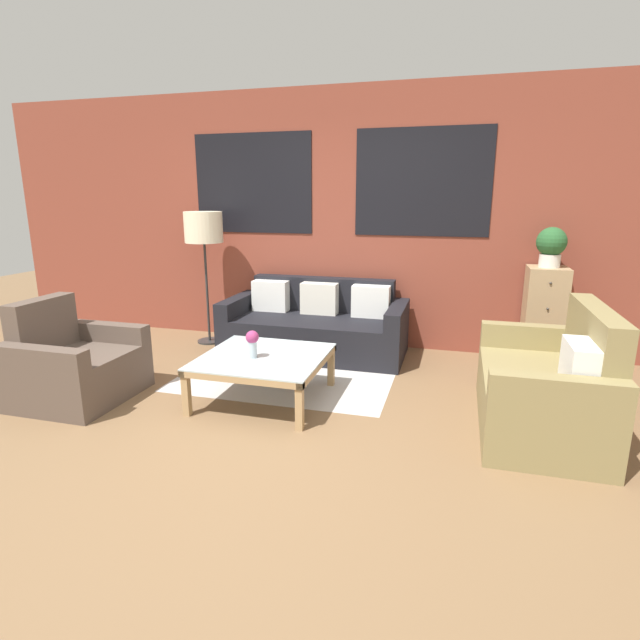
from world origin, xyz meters
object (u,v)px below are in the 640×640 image
at_px(settee_vintage, 547,389).
at_px(coffee_table, 264,361).
at_px(couch_dark, 316,327).
at_px(flower_vase, 252,342).
at_px(drawer_cabinet, 543,317).
at_px(armchair_corner, 75,367).
at_px(potted_plant, 551,245).
at_px(floor_lamp, 204,231).

xyz_separation_m(settee_vintage, coffee_table, (-2.18, -0.05, 0.02)).
xyz_separation_m(couch_dark, flower_vase, (-0.12, -1.45, 0.24)).
relative_size(settee_vintage, drawer_cabinet, 1.43).
bearing_deg(flower_vase, armchair_corner, -167.92).
height_order(potted_plant, flower_vase, potted_plant).
height_order(armchair_corner, flower_vase, armchair_corner).
xyz_separation_m(armchair_corner, coffee_table, (1.53, 0.39, 0.06)).
relative_size(armchair_corner, potted_plant, 2.34).
relative_size(coffee_table, flower_vase, 4.37).
bearing_deg(settee_vintage, drawer_cabinet, 83.75).
bearing_deg(potted_plant, flower_vase, -145.45).
distance_m(settee_vintage, flower_vase, 2.25).
distance_m(armchair_corner, potted_plant, 4.45).
bearing_deg(coffee_table, settee_vintage, 1.22).
bearing_deg(armchair_corner, coffee_table, 14.37).
bearing_deg(drawer_cabinet, floor_lamp, -177.35).
distance_m(armchair_corner, floor_lamp, 2.09).
bearing_deg(flower_vase, floor_lamp, 128.69).
relative_size(settee_vintage, coffee_table, 1.43).
bearing_deg(drawer_cabinet, potted_plant, 90.00).
height_order(floor_lamp, drawer_cabinet, floor_lamp).
height_order(settee_vintage, floor_lamp, floor_lamp).
height_order(drawer_cabinet, potted_plant, potted_plant).
xyz_separation_m(settee_vintage, floor_lamp, (-3.44, 1.37, 0.97)).
xyz_separation_m(couch_dark, floor_lamp, (-1.31, 0.05, 1.00)).
bearing_deg(settee_vintage, coffee_table, -178.78).
xyz_separation_m(couch_dark, armchair_corner, (-1.59, -1.76, -0.01)).
relative_size(couch_dark, drawer_cabinet, 1.94).
relative_size(couch_dark, floor_lamp, 1.28).
bearing_deg(flower_vase, settee_vintage, 3.17).
xyz_separation_m(settee_vintage, flower_vase, (-2.24, -0.12, 0.21)).
bearing_deg(settee_vintage, flower_vase, -176.83).
bearing_deg(floor_lamp, armchair_corner, -98.75).
bearing_deg(floor_lamp, potted_plant, 2.65).
distance_m(coffee_table, floor_lamp, 2.12).
xyz_separation_m(armchair_corner, floor_lamp, (0.28, 1.81, 1.01)).
height_order(couch_dark, floor_lamp, floor_lamp).
relative_size(couch_dark, armchair_corner, 2.14).
xyz_separation_m(couch_dark, settee_vintage, (2.12, -1.32, 0.02)).
distance_m(coffee_table, drawer_cabinet, 2.84).
bearing_deg(coffee_table, couch_dark, 87.68).
xyz_separation_m(coffee_table, flower_vase, (-0.06, -0.08, 0.19)).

